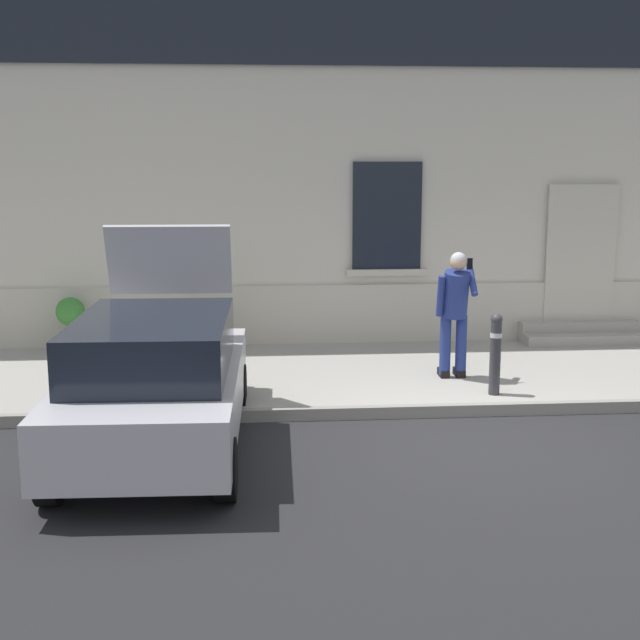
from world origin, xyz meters
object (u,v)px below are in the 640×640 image
object	(u,v)px
hatchback_car_silver	(157,380)
bollard_far_left	(200,357)
bollard_near_person	(495,351)
planter_terracotta	(208,325)
person_on_phone	(455,306)
planter_cream	(72,323)

from	to	relation	value
hatchback_car_silver	bollard_far_left	size ratio (longest dim) A/B	3.93
bollard_near_person	bollard_far_left	xyz separation A→B (m)	(-3.70, 0.00, 0.00)
planter_terracotta	person_on_phone	bearing A→B (deg)	-26.65
hatchback_car_silver	bollard_near_person	xyz separation A→B (m)	(4.08, 1.41, -0.09)
bollard_far_left	planter_terracotta	xyz separation A→B (m)	(-0.02, 2.54, -0.11)
hatchback_car_silver	person_on_phone	world-z (taller)	hatchback_car_silver
hatchback_car_silver	planter_terracotta	bearing A→B (deg)	84.82
hatchback_car_silver	planter_terracotta	distance (m)	3.97
bollard_far_left	person_on_phone	bearing A→B (deg)	13.95
bollard_near_person	person_on_phone	bearing A→B (deg)	111.40
planter_cream	planter_terracotta	distance (m)	2.13
bollard_far_left	planter_cream	bearing A→B (deg)	126.59
planter_cream	bollard_far_left	bearing A→B (deg)	-53.41
bollard_far_left	planter_terracotta	world-z (taller)	bollard_far_left
bollard_far_left	planter_cream	xyz separation A→B (m)	(-2.13, 2.87, -0.11)
hatchback_car_silver	planter_terracotta	world-z (taller)	hatchback_car_silver
person_on_phone	bollard_far_left	bearing A→B (deg)	-158.29
bollard_far_left	person_on_phone	size ratio (longest dim) A/B	0.60
hatchback_car_silver	bollard_near_person	bearing A→B (deg)	19.02
planter_cream	bollard_near_person	bearing A→B (deg)	-26.19
bollard_near_person	planter_cream	distance (m)	6.49
hatchback_car_silver	bollard_far_left	bearing A→B (deg)	74.93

